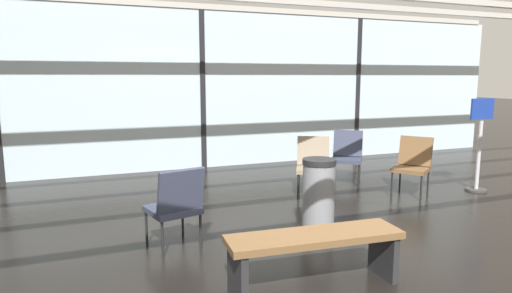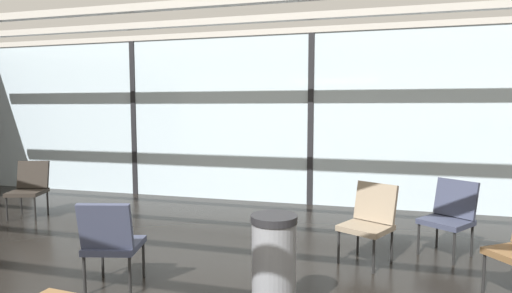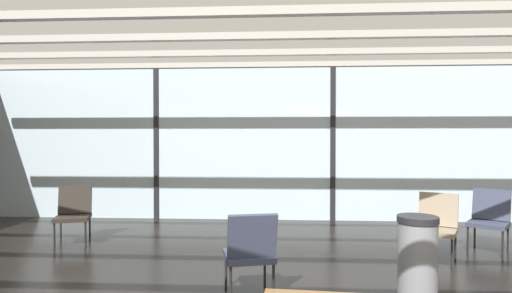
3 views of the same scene
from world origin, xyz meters
name	(u,v)px [view 1 (image 1 of 3)]	position (x,y,z in m)	size (l,w,h in m)	color
ground_plane	(351,276)	(0.00, 0.00, 0.00)	(60.00, 60.00, 0.00)	black
glass_curtain_wall	(202,90)	(0.00, 5.20, 1.51)	(14.00, 0.08, 3.01)	silver
window_mullion_1	(202,90)	(0.00, 5.20, 1.51)	(0.10, 0.12, 3.01)	black
window_mullion_2	(357,89)	(3.50, 5.20, 1.51)	(0.10, 0.12, 3.01)	black
parked_airplane	(131,72)	(-0.79, 10.54, 1.90)	(13.05, 3.79, 3.79)	silver
lounge_chair_0	(313,162)	(1.02, 2.61, 0.49)	(0.67, 0.69, 0.87)	#7F705B
lounge_chair_1	(347,153)	(1.93, 3.09, 0.49)	(0.70, 0.71, 0.87)	#33384C
lounge_chair_2	(176,203)	(-1.32, 1.20, 0.49)	(0.59, 0.62, 0.87)	#33384C
lounge_chair_3	(413,162)	(2.42, 2.06, 0.49)	(0.71, 0.69, 0.87)	brown
waiting_bench	(314,246)	(-0.41, -0.05, 0.36)	(1.53, 0.51, 0.47)	brown
trash_bin	(319,196)	(0.27, 1.09, 0.43)	(0.38, 0.38, 0.86)	slate
info_sign	(479,148)	(3.51, 1.86, 0.68)	(0.44, 0.32, 1.44)	#333333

